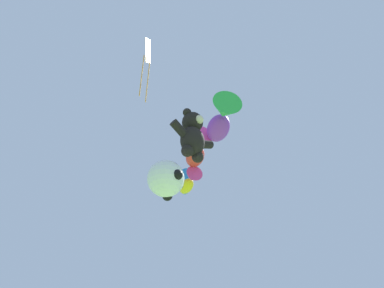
{
  "coord_description": "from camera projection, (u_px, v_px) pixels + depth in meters",
  "views": [
    {
      "loc": [
        -6.43,
        -3.37,
        0.93
      ],
      "look_at": [
        0.37,
        3.38,
        7.79
      ],
      "focal_mm": 35.0,
      "sensor_mm": 36.0,
      "label": 1
    }
  ],
  "objects": [
    {
      "name": "fish_kite_cobalt",
      "position": [
        186.0,
        183.0,
        20.19
      ],
      "size": [
        1.88,
        2.02,
        0.73
      ],
      "color": "blue"
    },
    {
      "name": "fish_kite_violet",
      "position": [
        221.0,
        119.0,
        15.07
      ],
      "size": [
        2.28,
        2.58,
        1.16
      ],
      "color": "purple"
    },
    {
      "name": "soccer_ball_kite",
      "position": [
        166.0,
        179.0,
        10.05
      ],
      "size": [
        1.11,
        1.1,
        1.02
      ],
      "color": "white"
    },
    {
      "name": "fish_kite_goldfin",
      "position": [
        189.0,
        182.0,
        18.12
      ],
      "size": [
        1.54,
        2.07,
        0.79
      ],
      "color": "yellow"
    },
    {
      "name": "fish_kite_crimson",
      "position": [
        197.0,
        149.0,
        16.81
      ],
      "size": [
        2.17,
        2.45,
        1.05
      ],
      "color": "red"
    },
    {
      "name": "diamond_kite",
      "position": [
        147.0,
        56.0,
        13.13
      ],
      "size": [
        0.89,
        0.8,
        2.89
      ],
      "color": "orange"
    },
    {
      "name": "teddy_bear_kite",
      "position": [
        193.0,
        135.0,
        11.48
      ],
      "size": [
        1.75,
        0.77,
        1.78
      ],
      "color": "black"
    }
  ]
}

